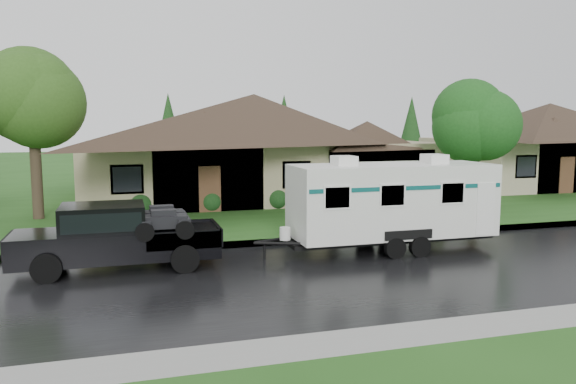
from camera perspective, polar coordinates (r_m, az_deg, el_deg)
name	(u,v)px	position (r m, az deg, el deg)	size (l,w,h in m)	color
ground	(293,259)	(17.56, 0.53, -6.84)	(140.00, 140.00, 0.00)	#245219
road	(314,276)	(15.72, 2.67, -8.50)	(140.00, 8.00, 0.01)	black
curb	(274,242)	(19.65, -1.38, -5.10)	(140.00, 0.50, 0.15)	gray
lawn	(216,196)	(31.97, -7.30, -0.40)	(140.00, 26.00, 0.15)	#245219
house_main	(260,134)	(31.01, -2.85, 5.93)	(19.44, 10.80, 6.90)	tan
house_neighbor	(553,136)	(41.00, 25.36, 5.17)	(15.12, 9.72, 6.45)	tan
tree_left_green	(32,101)	(25.86, -24.54, 8.44)	(4.32, 4.32, 7.15)	#382B1E
tree_right_green	(477,123)	(27.63, 18.61, 6.70)	(3.53, 3.53, 5.85)	#382B1E
shrub_row	(277,198)	(26.78, -1.15, -0.57)	(13.60, 1.00, 1.00)	#143814
pickup_truck	(114,235)	(16.91, -17.30, -4.16)	(5.72, 2.18, 1.91)	black
travel_trailer	(392,200)	(18.80, 10.52, -0.81)	(7.06, 2.48, 3.17)	white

